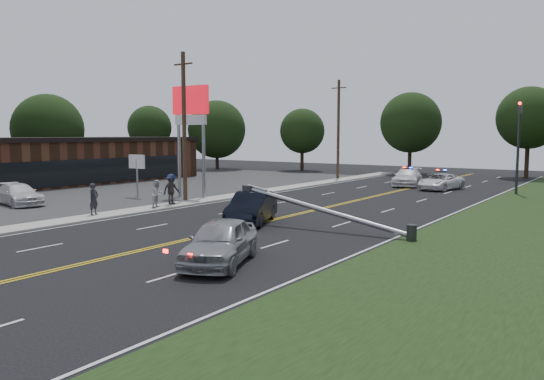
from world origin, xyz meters
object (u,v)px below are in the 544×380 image
Objects in this scene: parked_car at (18,194)px; bystander_a at (94,199)px; bystander_b at (158,194)px; bystander_d at (171,190)px; pylon_sign at (191,114)px; emergency_b at (407,177)px; bystander_c at (171,189)px; waiting_sedan at (220,242)px; traffic_signal at (519,139)px; crashed_sedan at (252,208)px; small_sign at (137,165)px; fallen_streetlight at (332,212)px; utility_pole_far at (338,129)px; utility_pole_mid at (184,127)px; emergency_a at (441,182)px.

bystander_a is at bearing -83.23° from parked_car.
bystander_d is at bearing 1.89° from bystander_b.
pylon_sign is 1.51× the size of emergency_b.
waiting_sedan is at bearing -119.73° from bystander_c.
crashed_sedan is at bearing -111.08° from traffic_signal.
bystander_b reaches higher than emergency_b.
pylon_sign is at bearing -139.61° from traffic_signal.
fallen_streetlight is at bearing -12.40° from small_sign.
small_sign is 21.64m from waiting_sedan.
crashed_sedan is 2.55× the size of bystander_c.
fallen_streetlight is 1.97× the size of parked_car.
waiting_sedan is 2.80× the size of bystander_b.
fallen_streetlight is 1.98× the size of waiting_sedan.
pylon_sign is 13.07m from crashed_sedan.
utility_pole_far is at bearing 167.11° from traffic_signal.
crashed_sedan is at bearing -108.20° from bystander_b.
traffic_signal is 24.15m from crashed_sedan.
utility_pole_far is at bearing 117.24° from fallen_streetlight.
crashed_sedan is 8.71m from waiting_sedan.
bystander_d is at bearing -15.03° from bystander_a.
small_sign is at bearing -13.24° from parked_car.
utility_pole_mid reaches higher than bystander_d.
fallen_streetlight is at bearing -75.08° from emergency_a.
emergency_a is (-1.64, 21.94, -0.26)m from fallen_streetlight.
bystander_d reaches higher than waiting_sedan.
emergency_b is (-5.00, 31.51, -0.04)m from waiting_sedan.
bystander_a is (0.46, -29.66, -4.08)m from utility_pole_far.
bystander_a is at bearing -123.59° from traffic_signal.
bystander_c is at bearing -63.87° from pylon_sign.
small_sign is 0.31× the size of utility_pole_far.
waiting_sedan is at bearing -122.36° from bystander_d.
bystander_d is at bearing -140.25° from bystander_c.
utility_pole_far is 2.11× the size of parked_car.
bystander_a is at bearing -118.42° from emergency_b.
bystander_c is at bearing -122.08° from emergency_b.
traffic_signal is 22.62m from fallen_streetlight.
utility_pole_mid is 10.78m from crashed_sedan.
fallen_streetlight is at bearing -90.79° from bystander_c.
emergency_a is 23.95m from bystander_b.
fallen_streetlight is at bearing -90.22° from emergency_b.
fallen_streetlight is 5.55× the size of bystander_b.
waiting_sedan is at bearing -98.15° from traffic_signal.
emergency_b is at bearing 67.27° from utility_pole_mid.
emergency_a is (13.04, 15.94, -5.34)m from pylon_sign.
waiting_sedan reaches higher than emergency_a.
emergency_a is 2.48× the size of bystander_c.
pylon_sign is 11.02m from bystander_a.
waiting_sedan is (4.32, -7.56, -0.00)m from crashed_sedan.
pylon_sign reaches higher than emergency_a.
parked_car is 10.03m from bystander_c.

